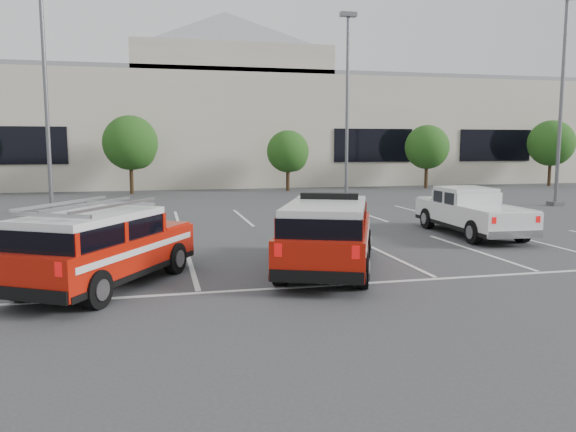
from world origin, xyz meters
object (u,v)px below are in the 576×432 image
Objects in this scene: light_pole_left at (46,94)px; tree_mid_right at (289,153)px; ladder_suv at (102,253)px; convention_building at (202,124)px; tree_right at (428,149)px; fire_chief_suv at (327,240)px; tree_mid_left at (132,145)px; white_pickup at (471,216)px; light_pole_mid at (347,106)px; light_pole_right at (561,101)px; tree_far_right at (552,145)px.

tree_mid_right is at bearing 37.50° from light_pole_left.
convention_building is at bearing 112.01° from ladder_suv.
convention_building is at bearing 146.63° from tree_right.
tree_mid_left is at bearing 125.05° from fire_chief_suv.
white_pickup is (-8.25, -19.34, -2.14)m from tree_right.
white_pickup is at bearing -77.13° from convention_building.
light_pole_mid is at bearing 14.93° from light_pole_left.
tree_mid_right is 0.76× the size of white_pickup.
tree_mid_left is 0.47× the size of light_pole_right.
light_pole_right is at bearing -33.69° from light_pole_mid.
convention_building reaches higher than light_pole_mid.
tree_far_right is at bearing 16.89° from light_pole_left.
light_pole_right is (9.00, -6.00, 0.00)m from light_pole_mid.
tree_mid_right is at bearing 107.52° from light_pole_mid.
fire_chief_suv is (5.40, -23.49, -2.28)m from tree_mid_left.
light_pole_left reaches higher than white_pickup.
tree_right is at bearing 80.24° from fire_chief_suv.
white_pickup is (1.75, -19.34, -1.87)m from tree_mid_right.
tree_far_right is at bearing -21.51° from convention_building.
convention_building is at bearing 158.49° from tree_far_right.
fire_chief_suv is 5.17m from ladder_suv.
convention_building reaches higher than fire_chief_suv.
convention_building is 26.99m from light_pole_right.
tree_far_right is (10.00, 0.00, 0.27)m from tree_right.
fire_chief_suv is 1.07× the size of white_pickup.
tree_mid_left is at bearing 153.08° from light_pole_mid.
fire_chief_suv is at bearing 34.96° from ladder_suv.
tree_mid_left is 1.10× the size of tree_right.
convention_building is 17.27m from light_pole_mid.
tree_far_right is 0.47× the size of light_pole_right.
fire_chief_suv is 1.12× the size of ladder_suv.
fire_chief_suv is (-24.60, -23.49, -2.28)m from tree_far_right.
light_pole_left is (-13.09, -10.05, 2.68)m from tree_mid_right.
convention_building reaches higher than tree_far_right.
light_pole_left reaches higher than tree_mid_right.
light_pole_right is at bearing -127.04° from tree_far_right.
ladder_suv is at bearing -129.55° from tree_right.
convention_building is 11.19m from tree_mid_left.
light_pole_right is 24.24m from ladder_suv.
ladder_suv is at bearing -153.11° from fire_chief_suv.
light_pole_left reaches higher than ladder_suv.
tree_mid_left is at bearing 180.00° from tree_mid_right.
light_pole_mid reaches higher than ladder_suv.
light_pole_right is (24.00, -2.00, 0.00)m from light_pole_left.
fire_chief_suv is at bearing -89.46° from convention_building.
convention_building is 10.72× the size of fire_chief_suv.
tree_mid_right is at bearing 101.03° from fire_chief_suv.
light_pole_mid is 21.80m from ladder_suv.
light_pole_mid is at bearing -66.74° from convention_building.
tree_right is at bearing 23.51° from light_pole_left.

